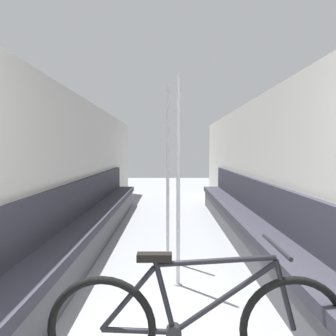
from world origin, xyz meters
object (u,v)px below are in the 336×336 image
bench_seat_row_left (94,222)px  bicycle (198,325)px  grab_pole_near (169,177)px  grab_pole_far (179,183)px  bench_seat_row_right (246,222)px

bench_seat_row_left → bicycle: (1.25, -2.85, 0.03)m
bench_seat_row_left → bicycle: 3.12m
bench_seat_row_left → grab_pole_near: bearing=-35.4°
bicycle → grab_pole_far: grab_pole_far is taller
bicycle → bench_seat_row_right: bearing=79.3°
bench_seat_row_left → grab_pole_far: 2.02m
bench_seat_row_left → grab_pole_far: (1.18, -1.47, 0.72)m
grab_pole_near → grab_pole_far: bearing=-81.6°
bicycle → grab_pole_far: (-0.07, 1.38, 0.69)m
bench_seat_row_right → grab_pole_near: size_ratio=3.16×
bench_seat_row_right → bicycle: (-0.95, -2.85, 0.03)m
bicycle → grab_pole_far: size_ratio=0.82×
bench_seat_row_right → grab_pole_far: size_ratio=3.16×
bench_seat_row_left → bench_seat_row_right: same height
bench_seat_row_left → grab_pole_far: size_ratio=3.16×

